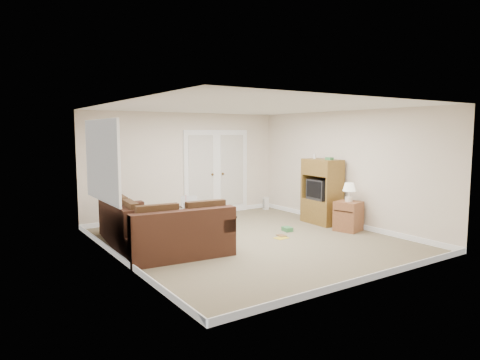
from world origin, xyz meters
TOP-DOWN VIEW (x-y plane):
  - floor at (0.00, 0.00)m, footprint 5.50×5.50m
  - ceiling at (0.00, 0.00)m, footprint 5.00×5.50m
  - wall_left at (-2.50, 0.00)m, footprint 0.02×5.50m
  - wall_right at (2.50, 0.00)m, footprint 0.02×5.50m
  - wall_back at (0.00, 2.75)m, footprint 5.00×0.02m
  - wall_front at (0.00, -2.75)m, footprint 5.00×0.02m
  - baseboards at (0.00, 0.00)m, footprint 5.00×5.50m
  - french_doors at (0.85, 2.71)m, footprint 1.80×0.05m
  - window_left at (-2.46, 1.00)m, footprint 0.05×1.92m
  - sectional_sofa at (-1.79, 0.47)m, footprint 1.85×2.81m
  - coffee_table at (-0.70, 1.11)m, footprint 0.88×1.30m
  - tv_armoire at (2.20, 0.38)m, footprint 0.55×0.93m
  - side_cabinet at (2.14, -0.47)m, footprint 0.58×0.58m
  - space_heater at (2.20, 2.45)m, footprint 0.14×0.12m
  - floor_magazine at (0.58, -0.19)m, footprint 0.28×0.23m
  - floor_greenbox at (1.05, 0.20)m, footprint 0.19×0.24m
  - floor_book at (0.62, -0.05)m, footprint 0.18×0.22m

SIDE VIEW (x-z plane):
  - floor at x=0.00m, z-range 0.00..0.00m
  - floor_magazine at x=0.58m, z-range 0.00..0.01m
  - floor_book at x=0.62m, z-range 0.00..0.02m
  - floor_greenbox at x=1.05m, z-range 0.00..0.09m
  - baseboards at x=0.00m, z-range 0.00..0.10m
  - space_heater at x=2.20m, z-range 0.00..0.33m
  - coffee_table at x=-0.70m, z-range -0.14..0.67m
  - sectional_sofa at x=-1.79m, z-range -0.09..0.73m
  - side_cabinet at x=2.14m, z-range -0.14..0.86m
  - tv_armoire at x=2.20m, z-range -0.05..1.50m
  - french_doors at x=0.85m, z-range -0.03..2.10m
  - wall_left at x=-2.50m, z-range 0.00..2.50m
  - wall_right at x=2.50m, z-range 0.00..2.50m
  - wall_back at x=0.00m, z-range 0.00..2.50m
  - wall_front at x=0.00m, z-range 0.00..2.50m
  - window_left at x=-2.46m, z-range 0.84..2.26m
  - ceiling at x=0.00m, z-range 2.49..2.51m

